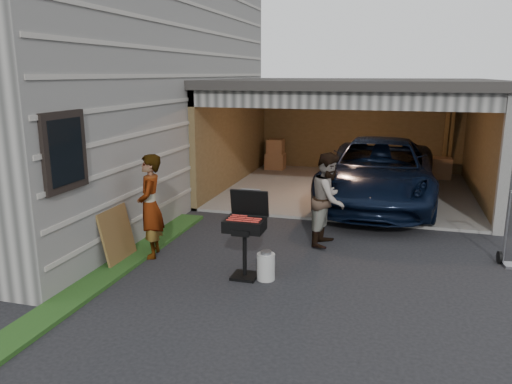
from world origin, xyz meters
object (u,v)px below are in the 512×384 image
minivan (379,174)px  propane_tank (266,267)px  woman (150,206)px  plywood_panel (117,236)px  man (329,199)px  bbq_grill (245,228)px

minivan → propane_tank: (-1.42, -4.98, -0.54)m
woman → plywood_panel: 0.72m
minivan → man: size_ratio=3.18×
bbq_grill → plywood_panel: bearing=179.5°
man → bbq_grill: man is taller
minivan → bbq_grill: 5.27m
minivan → man: man is taller
plywood_panel → bbq_grill: bearing=-0.5°
woman → plywood_panel: woman is taller
propane_tank → bbq_grill: bearing=177.1°
minivan → plywood_panel: minivan is taller
woman → propane_tank: 2.27m
plywood_panel → man: bearing=29.9°
man → minivan: bearing=-5.8°
woman → minivan: bearing=122.3°
woman → bbq_grill: bearing=56.9°
man → propane_tank: (-0.67, -1.87, -0.64)m
woman → bbq_grill: 1.85m
plywood_panel → minivan: bearing=51.4°
minivan → woman: bearing=-126.7°
minivan → woman: woman is taller
woman → man: size_ratio=1.04×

